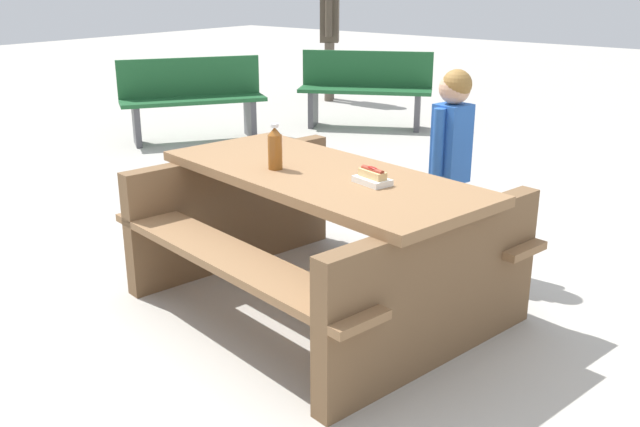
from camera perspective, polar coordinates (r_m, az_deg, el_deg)
name	(u,v)px	position (r m, az deg, el deg)	size (l,w,h in m)	color
ground_plane	(320,305)	(3.86, 0.00, -7.39)	(30.00, 30.00, 0.00)	#B7B2A8
picnic_table	(320,228)	(3.69, 0.00, -1.18)	(2.01, 1.68, 0.75)	olive
soda_bottle	(275,148)	(3.62, -3.63, 5.25)	(0.07, 0.07, 0.24)	brown
hotdog_tray	(372,177)	(3.38, 4.22, 2.90)	(0.20, 0.15, 0.08)	white
child_in_coat	(452,144)	(4.19, 10.52, 5.50)	(0.20, 0.29, 1.19)	#3F334C
park_bench_near	(192,97)	(7.70, -10.20, 9.16)	(1.15, 1.48, 0.85)	#1E592D
park_bench_mid	(366,88)	(8.26, 3.69, 10.05)	(1.51, 1.08, 0.85)	#1E592D
bystander_adult	(330,17)	(9.97, 0.80, 15.46)	(0.35, 0.38, 1.75)	brown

